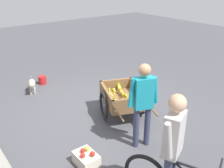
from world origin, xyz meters
The scene contains 7 objects.
ground_plane centered at (0.00, 0.00, 0.00)m, with size 24.00×24.00×0.00m, color #47474C.
fruit_cart centered at (-0.36, -0.22, 0.44)m, with size 1.81×1.32×0.73m.
vendor_person centered at (-1.43, 0.21, 0.98)m, with size 0.31×0.56×1.64m.
cyclist_person centered at (-2.62, 0.82, 1.03)m, with size 0.32×0.57×1.70m.
dog centered at (2.09, 0.94, 0.27)m, with size 0.64×0.33×0.40m.
plastic_bucket centered at (2.50, 0.47, 0.12)m, with size 0.23×0.23×0.24m, color #B21E1E.
apple_crate centered at (-1.27, 1.33, 0.12)m, with size 0.44×0.32×0.31m.
Camera 1 is at (-4.31, 3.12, 3.03)m, focal length 41.22 mm.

